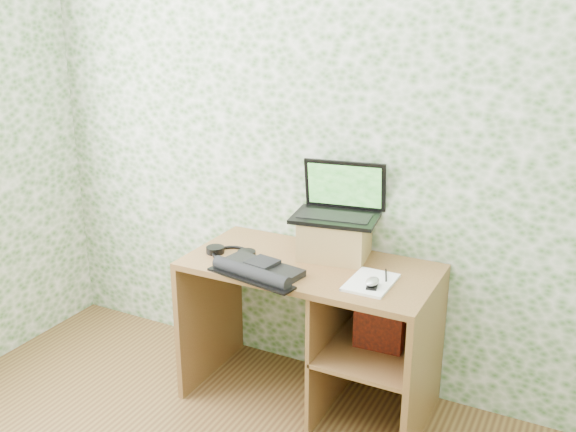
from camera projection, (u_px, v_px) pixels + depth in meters
The scene contains 10 objects.
wall_back at pixel (338, 139), 3.14m from camera, with size 3.50×3.50×0.00m, color silver.
desk at pixel (326, 315), 3.13m from camera, with size 1.20×0.60×0.75m.
riser at pixel (335, 238), 3.12m from camera, with size 0.32×0.27×0.19m, color #9B7945.
laptop at pixel (339, 204), 3.10m from camera, with size 0.44×0.34×0.27m.
keyboard at pixel (257, 270), 2.93m from camera, with size 0.46×0.30×0.06m.
headphones at pixel (231, 253), 3.16m from camera, with size 0.26×0.21×0.03m.
notepad at pixel (371, 282), 2.84m from camera, with size 0.19×0.27×0.01m, color white.
mouse at pixel (372, 283), 2.78m from camera, with size 0.05×0.09×0.03m, color silver.
pen at pixel (386, 275), 2.89m from camera, with size 0.01×0.01×0.13m, color black.
red_box at pixel (379, 322), 2.97m from camera, with size 0.23×0.07×0.28m, color maroon.
Camera 1 is at (1.19, -1.12, 1.95)m, focal length 40.00 mm.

